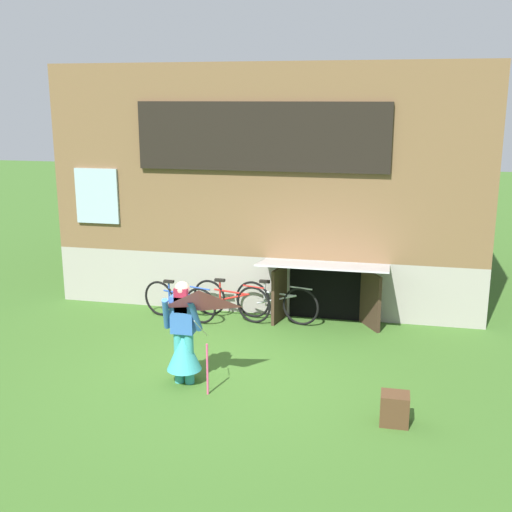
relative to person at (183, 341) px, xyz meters
name	(u,v)px	position (x,y,z in m)	size (l,w,h in m)	color
ground_plane	(220,377)	(0.47, 0.32, -0.66)	(60.00, 60.00, 0.00)	#386023
log_house	(286,176)	(0.47, 6.07, 1.73)	(8.48, 6.63, 4.79)	#9E998E
person	(183,341)	(0.00, 0.00, 0.00)	(0.61, 0.52, 1.58)	teal
kite	(199,318)	(0.43, -0.54, 0.58)	(0.99, 1.02, 1.51)	#E54C7F
bicycle_silver	(276,302)	(0.84, 2.96, -0.28)	(1.68, 0.43, 0.78)	black
bicycle_red	(231,300)	(-0.03, 2.90, -0.29)	(1.64, 0.47, 0.77)	black
bicycle_blue	(179,301)	(-0.99, 2.66, -0.30)	(1.59, 0.49, 0.75)	black
wooden_crate	(395,409)	(3.08, -0.59, -0.45)	(0.37, 0.32, 0.42)	#4C331E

